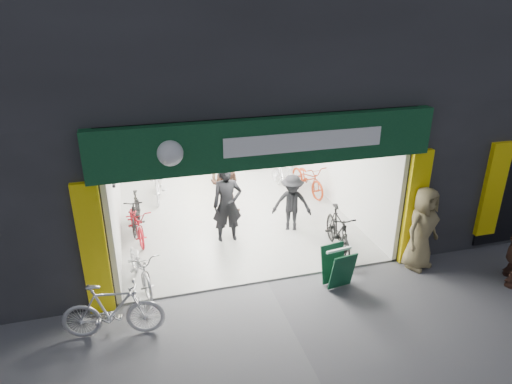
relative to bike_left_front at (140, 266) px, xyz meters
name	(u,v)px	position (x,y,z in m)	size (l,w,h in m)	color
ground	(267,282)	(2.50, -0.60, -0.44)	(60.00, 60.00, 0.00)	#56565B
building	(247,41)	(3.41, 4.39, 3.87)	(17.00, 10.27, 8.00)	#232326
bike_left_front	(140,266)	(0.00, 0.00, 0.00)	(0.59, 1.69, 0.89)	#AFAFB4
bike_left_midfront	(136,212)	(0.00, 2.54, 0.02)	(0.44, 1.56, 0.94)	black
bike_left_midback	(137,223)	(0.00, 2.02, -0.01)	(0.57, 1.64, 0.86)	maroon
bike_left_back	(158,180)	(0.70, 4.35, 0.12)	(0.53, 1.86, 1.12)	#B4B4B9
bike_right_front	(338,231)	(4.39, 0.12, 0.09)	(0.50, 1.78, 1.07)	black
bike_right_mid	(308,178)	(5.00, 3.51, 0.03)	(0.62, 1.79, 0.94)	#9B2B0E
bike_right_back	(285,175)	(4.41, 3.90, 0.06)	(0.47, 1.66, 1.00)	silver
parked_bike	(113,310)	(-0.51, -1.42, 0.08)	(0.49, 1.74, 1.05)	silver
customer_a	(227,204)	(2.09, 1.32, 0.52)	(0.70, 0.46, 1.92)	black
customer_b	(225,184)	(2.38, 2.92, 0.37)	(0.79, 0.62, 1.62)	#352018
customer_c	(292,204)	(3.73, 1.38, 0.31)	(0.97, 0.56, 1.50)	black
customer_d	(218,160)	(2.57, 4.91, 0.38)	(0.96, 0.40, 1.65)	#85664D
pedestrian_near	(422,228)	(5.82, -0.90, 0.48)	(0.91, 0.59, 1.86)	olive
sandwich_board	(338,266)	(3.83, -1.10, 0.01)	(0.60, 0.62, 0.83)	#104228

